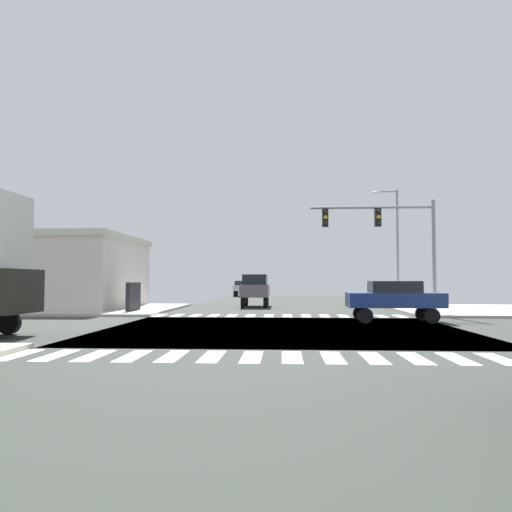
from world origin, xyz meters
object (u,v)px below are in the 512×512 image
(sedan_crossing_2, at_px, (242,287))
(street_lamp, at_px, (394,237))
(suv_leading_1, at_px, (255,288))
(bank_building, at_px, (32,272))
(sedan_farside_1, at_px, (395,298))
(traffic_signal_mast, at_px, (385,230))

(sedan_crossing_2, bearing_deg, street_lamp, 116.83)
(sedan_crossing_2, height_order, suv_leading_1, suv_leading_1)
(sedan_crossing_2, bearing_deg, suv_leading_1, 97.12)
(suv_leading_1, bearing_deg, bank_building, 11.66)
(sedan_crossing_2, bearing_deg, sedan_farside_1, 105.36)
(street_lamp, xyz_separation_m, sedan_farside_1, (-2.60, -11.72, -3.79))
(street_lamp, bearing_deg, sedan_crossing_2, 116.83)
(sedan_crossing_2, bearing_deg, bank_building, 65.97)
(traffic_signal_mast, height_order, bank_building, traffic_signal_mast)
(traffic_signal_mast, xyz_separation_m, bank_building, (-22.70, 5.52, -2.22))
(street_lamp, xyz_separation_m, suv_leading_1, (-9.75, 1.18, -3.51))
(traffic_signal_mast, relative_size, suv_leading_1, 1.48)
(sedan_farside_1, height_order, suv_leading_1, suv_leading_1)
(street_lamp, relative_size, suv_leading_1, 1.79)
(traffic_signal_mast, relative_size, sedan_farside_1, 1.58)
(traffic_signal_mast, relative_size, sedan_crossing_2, 1.58)
(street_lamp, height_order, bank_building, street_lamp)
(sedan_farside_1, bearing_deg, bank_building, -113.75)
(street_lamp, distance_m, sedan_crossing_2, 28.49)
(bank_building, distance_m, suv_leading_1, 15.45)
(traffic_signal_mast, distance_m, bank_building, 23.47)
(traffic_signal_mast, xyz_separation_m, sedan_crossing_2, (-10.60, 32.65, -3.56))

